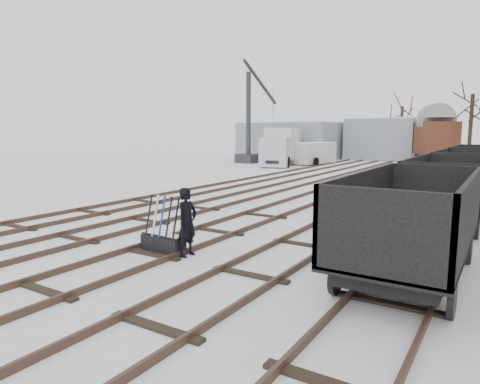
% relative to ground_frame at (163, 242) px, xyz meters
% --- Properties ---
extents(ground, '(120.00, 120.00, 0.00)m').
position_rel_ground_frame_xyz_m(ground, '(-0.09, -0.38, -0.28)').
color(ground, white).
rests_on(ground, ground).
extents(tracks, '(13.90, 52.00, 0.16)m').
position_rel_ground_frame_xyz_m(tracks, '(-0.09, 13.29, -0.21)').
color(tracks, black).
rests_on(tracks, ground).
extents(shed_left, '(10.00, 8.00, 4.10)m').
position_rel_ground_frame_xyz_m(shed_left, '(-13.09, 35.62, 1.76)').
color(shed_left, '#8D949F').
rests_on(shed_left, ground).
extents(shed_right, '(7.00, 6.00, 4.50)m').
position_rel_ground_frame_xyz_m(shed_right, '(-4.09, 39.62, 1.96)').
color(shed_right, '#8D949F').
rests_on(shed_right, ground).
extents(ground_frame, '(1.33, 0.51, 1.49)m').
position_rel_ground_frame_xyz_m(ground_frame, '(0.00, 0.00, 0.00)').
color(ground_frame, black).
rests_on(ground_frame, ground).
extents(worker, '(0.43, 0.65, 1.77)m').
position_rel_ground_frame_xyz_m(worker, '(0.75, 0.10, 0.60)').
color(worker, black).
rests_on(worker, ground).
extents(freight_wagon_a, '(2.25, 5.62, 2.30)m').
position_rel_ground_frame_xyz_m(freight_wagon_a, '(5.91, 1.40, 0.59)').
color(freight_wagon_a, black).
rests_on(freight_wagon_a, ground).
extents(freight_wagon_b, '(2.25, 5.62, 2.30)m').
position_rel_ground_frame_xyz_m(freight_wagon_b, '(5.91, 7.80, 0.59)').
color(freight_wagon_b, black).
rests_on(freight_wagon_b, ground).
extents(freight_wagon_c, '(2.25, 5.62, 2.30)m').
position_rel_ground_frame_xyz_m(freight_wagon_c, '(5.91, 14.20, 0.59)').
color(freight_wagon_c, black).
rests_on(freight_wagon_c, ground).
extents(freight_wagon_d, '(2.25, 5.62, 2.30)m').
position_rel_ground_frame_xyz_m(freight_wagon_d, '(5.91, 20.60, 0.59)').
color(freight_wagon_d, black).
rests_on(freight_wagon_d, ground).
extents(box_van_wagon, '(5.03, 6.47, 4.38)m').
position_rel_ground_frame_xyz_m(box_van_wagon, '(1.64, 35.11, 2.27)').
color(box_van_wagon, black).
rests_on(box_van_wagon, ground).
extents(lorry, '(3.69, 7.79, 3.39)m').
position_rel_ground_frame_xyz_m(lorry, '(-10.21, 27.15, 1.46)').
color(lorry, black).
rests_on(lorry, ground).
extents(panel_van, '(3.09, 5.05, 2.07)m').
position_rel_ground_frame_xyz_m(panel_van, '(-8.17, 29.81, 0.79)').
color(panel_van, silver).
rests_on(panel_van, ground).
extents(crane, '(2.18, 5.87, 9.95)m').
position_rel_ground_frame_xyz_m(crane, '(-14.31, 28.36, 2.33)').
color(crane, '#2C2C31').
rests_on(crane, ground).
extents(tree_far_left, '(0.30, 0.30, 5.82)m').
position_rel_ground_frame_xyz_m(tree_far_left, '(-2.72, 41.62, 2.62)').
color(tree_far_left, black).
rests_on(tree_far_left, ground).
extents(tree_far_right, '(0.30, 0.30, 6.07)m').
position_rel_ground_frame_xyz_m(tree_far_right, '(4.79, 30.98, 2.75)').
color(tree_far_right, black).
rests_on(tree_far_right, ground).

